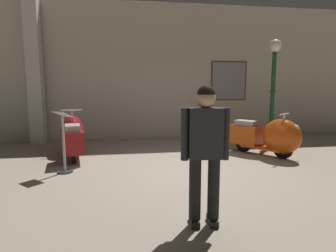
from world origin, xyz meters
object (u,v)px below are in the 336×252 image
Objects in this scene: scooter_1 at (270,136)px; scooter_0 at (73,135)px; lamppost at (273,82)px; visitor_0 at (205,146)px; info_stanchion at (64,147)px.

scooter_0 is at bearing -136.37° from scooter_1.
scooter_1 is 1.81m from lamppost.
lamppost is 1.75× the size of visitor_0.
scooter_1 is at bearing -34.23° from visitor_0.
scooter_1 is at bearing -110.26° from scooter_0.
visitor_0 is at bearing -126.88° from lamppost.
visitor_0 is (2.03, -3.59, 0.45)m from scooter_0.
scooter_0 is 1.30m from info_stanchion.
scooter_0 is 4.15m from visitor_0.
lamppost is (0.66, 1.17, 1.21)m from scooter_1.
info_stanchion is at bearing -161.06° from lamppost.
visitor_0 is at bearing -75.99° from scooter_1.
info_stanchion is at bearing 172.72° from scooter_0.
scooter_1 is (4.37, -0.76, -0.02)m from scooter_0.
info_stanchion is (-4.96, -1.70, -1.19)m from lamppost.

